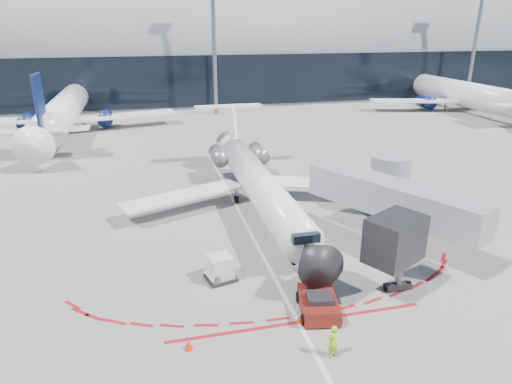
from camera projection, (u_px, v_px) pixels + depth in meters
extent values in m
plane|color=gray|center=(250.00, 232.00, 34.57)|extent=(260.00, 260.00, 0.00)
cube|color=silver|center=(244.00, 221.00, 36.39)|extent=(0.25, 40.00, 0.01)
cube|color=maroon|center=(298.00, 322.00, 24.10)|extent=(14.00, 0.25, 0.01)
cube|color=gray|center=(178.00, 75.00, 92.03)|extent=(150.00, 24.00, 10.00)
cylinder|color=gray|center=(176.00, 49.00, 90.29)|extent=(150.00, 24.00, 24.00)
cube|color=black|center=(183.00, 82.00, 81.06)|extent=(150.00, 0.20, 9.00)
cube|color=#979AA0|center=(392.00, 198.00, 31.21)|extent=(8.22, 12.61, 2.30)
cube|color=black|center=(395.00, 239.00, 25.31)|extent=(3.86, 3.44, 2.60)
cylinder|color=slate|center=(399.00, 271.00, 26.68)|extent=(0.36, 0.36, 2.40)
cube|color=black|center=(398.00, 286.00, 27.03)|extent=(1.60, 0.60, 0.30)
cylinder|color=#979AA0|center=(389.00, 184.00, 37.53)|extent=(3.20, 3.20, 4.80)
cylinder|color=black|center=(386.00, 208.00, 38.28)|extent=(4.00, 4.00, 0.50)
cylinder|color=slate|center=(214.00, 38.00, 75.04)|extent=(0.70, 0.70, 25.00)
cylinder|color=slate|center=(476.00, 36.00, 86.09)|extent=(0.70, 0.70, 25.00)
cylinder|color=white|center=(260.00, 185.00, 37.42)|extent=(2.69, 21.91, 2.69)
cone|color=black|center=(312.00, 255.00, 26.17)|extent=(2.69, 2.79, 2.69)
cone|color=white|center=(231.00, 147.00, 49.03)|extent=(2.69, 3.58, 2.69)
cube|color=black|center=(303.00, 235.00, 27.43)|extent=(1.69, 1.39, 0.55)
cube|color=white|center=(183.00, 196.00, 37.72)|extent=(10.67, 6.32, 0.31)
cube|color=white|center=(323.00, 184.00, 40.45)|extent=(10.67, 6.32, 0.31)
cube|color=white|center=(232.00, 127.00, 47.29)|extent=(0.25, 4.67, 4.75)
cube|color=white|center=(228.00, 106.00, 48.57)|extent=(7.17, 1.59, 0.16)
cylinder|color=slate|center=(218.00, 156.00, 44.86)|extent=(1.49, 3.39, 1.49)
cylinder|color=slate|center=(258.00, 153.00, 45.76)|extent=(1.49, 3.39, 1.49)
cylinder|color=black|center=(294.00, 261.00, 29.79)|extent=(0.22, 0.56, 0.56)
cylinder|color=black|center=(236.00, 199.00, 40.06)|extent=(0.30, 0.64, 0.64)
cylinder|color=black|center=(269.00, 196.00, 40.72)|extent=(0.30, 0.64, 0.64)
cylinder|color=slate|center=(294.00, 257.00, 29.70)|extent=(0.18, 0.18, 1.10)
cube|color=#520E0B|center=(318.00, 304.00, 24.76)|extent=(2.47, 3.38, 0.86)
cube|color=black|center=(320.00, 298.00, 24.29)|extent=(1.54, 1.39, 0.34)
cylinder|color=slate|center=(312.00, 286.00, 26.80)|extent=(0.57, 2.47, 0.10)
cylinder|color=black|center=(304.00, 320.00, 23.80)|extent=(0.38, 0.65, 0.61)
cylinder|color=black|center=(339.00, 319.00, 23.88)|extent=(0.38, 0.65, 0.61)
cylinder|color=black|center=(299.00, 297.00, 25.78)|extent=(0.38, 0.65, 0.61)
cylinder|color=black|center=(331.00, 296.00, 25.86)|extent=(0.38, 0.65, 0.61)
imported|color=#97DF17|center=(333.00, 341.00, 21.33)|extent=(0.74, 0.62, 1.74)
cube|color=black|center=(221.00, 278.00, 28.02)|extent=(2.04, 1.84, 0.19)
cube|color=silver|center=(220.00, 267.00, 27.74)|extent=(1.66, 1.59, 1.40)
cylinder|color=black|center=(213.00, 286.00, 27.27)|extent=(0.13, 0.19, 0.17)
cylinder|color=black|center=(235.00, 280.00, 27.86)|extent=(0.13, 0.19, 0.17)
cylinder|color=black|center=(207.00, 277.00, 28.22)|extent=(0.13, 0.19, 0.17)
cylinder|color=black|center=(227.00, 272.00, 28.81)|extent=(0.13, 0.19, 0.17)
cone|color=red|center=(189.00, 345.00, 22.00)|extent=(0.41, 0.41, 0.57)
cone|color=red|center=(300.00, 319.00, 23.98)|extent=(0.36, 0.36, 0.50)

